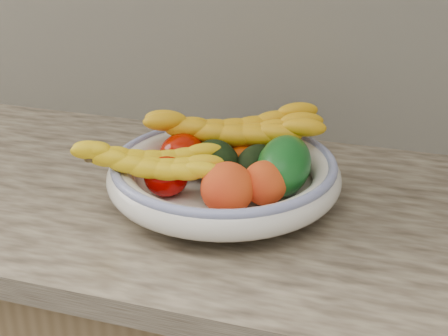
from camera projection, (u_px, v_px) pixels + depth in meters
fruit_bowl at (224, 174)px, 1.04m from camera, size 0.39×0.39×0.08m
clementine_back_left at (223, 147)px, 1.13m from camera, size 0.07×0.07×0.05m
clementine_back_right at (257, 153)px, 1.11m from camera, size 0.07×0.07×0.05m
clementine_back_mid at (243, 157)px, 1.09m from camera, size 0.07×0.07×0.05m
tomato_left at (183, 154)px, 1.08m from camera, size 0.11×0.11×0.07m
tomato_near_left at (166, 176)px, 1.00m from camera, size 0.08×0.08×0.07m
avocado_center at (216, 162)px, 1.05m from camera, size 0.12×0.13×0.07m
avocado_right at (257, 164)px, 1.04m from camera, size 0.08×0.10×0.06m
green_mango at (284, 166)px, 1.01m from camera, size 0.12×0.14×0.12m
peach_front at (227, 188)px, 0.95m from camera, size 0.11×0.11×0.08m
peach_right at (265, 183)px, 0.97m from camera, size 0.09×0.09×0.07m
banana_bunch_back at (233, 134)px, 1.10m from camera, size 0.35×0.22×0.09m
banana_bunch_front at (148, 166)px, 0.99m from camera, size 0.27×0.17×0.07m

